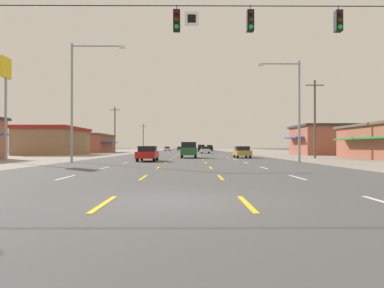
{
  "coord_description": "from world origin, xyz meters",
  "views": [
    {
      "loc": [
        0.35,
        -9.29,
        1.4
      ],
      "look_at": [
        0.76,
        54.8,
        1.89
      ],
      "focal_mm": 33.67,
      "sensor_mm": 36.0,
      "label": 1
    }
  ],
  "objects_px": {
    "pole_sign_left_row_0": "(6,85)",
    "streetlight_right_row_0": "(295,104)",
    "sedan_far_right_mid": "(242,152)",
    "streetlight_left_row_0": "(77,93)",
    "suv_center_turn_near": "(189,150)",
    "sedan_inner_left_distant_a": "(180,148)",
    "sedan_inner_right_midfar": "(205,150)",
    "suv_far_right_farther": "(210,148)",
    "suv_inner_right_far": "(201,148)",
    "sedan_far_left_farthest": "(167,149)",
    "sedan_inner_left_nearest": "(148,153)"
  },
  "relations": [
    {
      "from": "suv_inner_right_far",
      "to": "streetlight_left_row_0",
      "type": "relative_size",
      "value": 0.46
    },
    {
      "from": "suv_center_turn_near",
      "to": "sedan_inner_left_distant_a",
      "type": "relative_size",
      "value": 1.09
    },
    {
      "from": "suv_center_turn_near",
      "to": "suv_far_right_farther",
      "type": "distance_m",
      "value": 75.09
    },
    {
      "from": "sedan_far_left_farthest",
      "to": "streetlight_left_row_0",
      "type": "bearing_deg",
      "value": -91.65
    },
    {
      "from": "suv_center_turn_near",
      "to": "sedan_inner_right_midfar",
      "type": "height_order",
      "value": "suv_center_turn_near"
    },
    {
      "from": "sedan_far_right_mid",
      "to": "sedan_inner_left_distant_a",
      "type": "height_order",
      "value": "same"
    },
    {
      "from": "sedan_inner_left_nearest",
      "to": "streetlight_right_row_0",
      "type": "bearing_deg",
      "value": -11.0
    },
    {
      "from": "sedan_inner_left_nearest",
      "to": "streetlight_left_row_0",
      "type": "bearing_deg",
      "value": -156.28
    },
    {
      "from": "sedan_inner_left_nearest",
      "to": "sedan_far_left_farthest",
      "type": "bearing_deg",
      "value": 92.29
    },
    {
      "from": "suv_center_turn_near",
      "to": "sedan_inner_left_distant_a",
      "type": "bearing_deg",
      "value": 92.31
    },
    {
      "from": "sedan_far_left_farthest",
      "to": "sedan_inner_left_distant_a",
      "type": "distance_m",
      "value": 14.5
    },
    {
      "from": "sedan_inner_left_nearest",
      "to": "sedan_inner_right_midfar",
      "type": "height_order",
      "value": "same"
    },
    {
      "from": "sedan_far_right_mid",
      "to": "sedan_far_left_farthest",
      "type": "relative_size",
      "value": 1.0
    },
    {
      "from": "sedan_inner_right_midfar",
      "to": "streetlight_right_row_0",
      "type": "distance_m",
      "value": 44.46
    },
    {
      "from": "suv_center_turn_near",
      "to": "pole_sign_left_row_0",
      "type": "bearing_deg",
      "value": -144.25
    },
    {
      "from": "streetlight_right_row_0",
      "to": "sedan_far_left_farthest",
      "type": "bearing_deg",
      "value": 100.83
    },
    {
      "from": "sedan_inner_left_nearest",
      "to": "sedan_far_right_mid",
      "type": "xyz_separation_m",
      "value": [
        10.63,
        10.45,
        0.0
      ]
    },
    {
      "from": "suv_inner_right_far",
      "to": "sedan_inner_left_distant_a",
      "type": "bearing_deg",
      "value": 102.23
    },
    {
      "from": "suv_far_right_farther",
      "to": "pole_sign_left_row_0",
      "type": "distance_m",
      "value": 90.17
    },
    {
      "from": "sedan_far_left_farthest",
      "to": "sedan_inner_left_distant_a",
      "type": "relative_size",
      "value": 1.0
    },
    {
      "from": "suv_center_turn_near",
      "to": "suv_far_right_farther",
      "type": "relative_size",
      "value": 1.0
    },
    {
      "from": "suv_far_right_farther",
      "to": "streetlight_right_row_0",
      "type": "bearing_deg",
      "value": -88.21
    },
    {
      "from": "sedan_inner_right_midfar",
      "to": "streetlight_left_row_0",
      "type": "relative_size",
      "value": 0.42
    },
    {
      "from": "sedan_far_right_mid",
      "to": "sedan_far_left_farthest",
      "type": "xyz_separation_m",
      "value": [
        -14.05,
        75.15,
        0.0
      ]
    },
    {
      "from": "pole_sign_left_row_0",
      "to": "sedan_far_left_farthest",
      "type": "bearing_deg",
      "value": 83.86
    },
    {
      "from": "suv_inner_right_far",
      "to": "pole_sign_left_row_0",
      "type": "distance_m",
      "value": 72.08
    },
    {
      "from": "sedan_inner_right_midfar",
      "to": "streetlight_left_row_0",
      "type": "distance_m",
      "value": 46.1
    },
    {
      "from": "sedan_far_left_farthest",
      "to": "streetlight_right_row_0",
      "type": "relative_size",
      "value": 0.5
    },
    {
      "from": "streetlight_right_row_0",
      "to": "sedan_inner_left_distant_a",
      "type": "bearing_deg",
      "value": 97.32
    },
    {
      "from": "sedan_far_right_mid",
      "to": "streetlight_left_row_0",
      "type": "xyz_separation_m",
      "value": [
        -16.59,
        -13.07,
        5.43
      ]
    },
    {
      "from": "sedan_far_left_farthest",
      "to": "streetlight_left_row_0",
      "type": "distance_m",
      "value": 88.42
    },
    {
      "from": "suv_center_turn_near",
      "to": "sedan_inner_left_distant_a",
      "type": "xyz_separation_m",
      "value": [
        -3.6,
        89.22,
        -0.27
      ]
    },
    {
      "from": "streetlight_left_row_0",
      "to": "suv_inner_right_far",
      "type": "bearing_deg",
      "value": 79.24
    },
    {
      "from": "sedan_far_right_mid",
      "to": "streetlight_right_row_0",
      "type": "relative_size",
      "value": 0.5
    },
    {
      "from": "sedan_inner_left_nearest",
      "to": "sedan_inner_right_midfar",
      "type": "distance_m",
      "value": 41.84
    },
    {
      "from": "pole_sign_left_row_0",
      "to": "sedan_far_right_mid",
      "type": "bearing_deg",
      "value": 27.32
    },
    {
      "from": "sedan_inner_right_midfar",
      "to": "streetlight_left_row_0",
      "type": "height_order",
      "value": "streetlight_left_row_0"
    },
    {
      "from": "pole_sign_left_row_0",
      "to": "suv_inner_right_far",
      "type": "bearing_deg",
      "value": 73.72
    },
    {
      "from": "sedan_far_right_mid",
      "to": "pole_sign_left_row_0",
      "type": "distance_m",
      "value": 27.13
    },
    {
      "from": "suv_center_turn_near",
      "to": "sedan_inner_left_nearest",
      "type": "bearing_deg",
      "value": -110.71
    },
    {
      "from": "sedan_far_left_farthest",
      "to": "sedan_inner_left_distant_a",
      "type": "xyz_separation_m",
      "value": [
        3.74,
        14.01,
        0.0
      ]
    },
    {
      "from": "pole_sign_left_row_0",
      "to": "streetlight_right_row_0",
      "type": "height_order",
      "value": "pole_sign_left_row_0"
    },
    {
      "from": "suv_inner_right_far",
      "to": "streetlight_left_row_0",
      "type": "distance_m",
      "value": 71.34
    },
    {
      "from": "sedan_far_right_mid",
      "to": "suv_far_right_farther",
      "type": "bearing_deg",
      "value": 89.93
    },
    {
      "from": "suv_far_right_farther",
      "to": "suv_inner_right_far",
      "type": "bearing_deg",
      "value": -100.72
    },
    {
      "from": "sedan_far_right_mid",
      "to": "streetlight_left_row_0",
      "type": "relative_size",
      "value": 0.42
    },
    {
      "from": "sedan_inner_right_midfar",
      "to": "sedan_far_right_mid",
      "type": "bearing_deg",
      "value": -83.86
    },
    {
      "from": "suv_inner_right_far",
      "to": "suv_far_right_farther",
      "type": "distance_m",
      "value": 18.21
    },
    {
      "from": "sedan_far_right_mid",
      "to": "streetlight_right_row_0",
      "type": "distance_m",
      "value": 14.11
    },
    {
      "from": "sedan_far_right_mid",
      "to": "streetlight_right_row_0",
      "type": "height_order",
      "value": "streetlight_right_row_0"
    }
  ]
}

